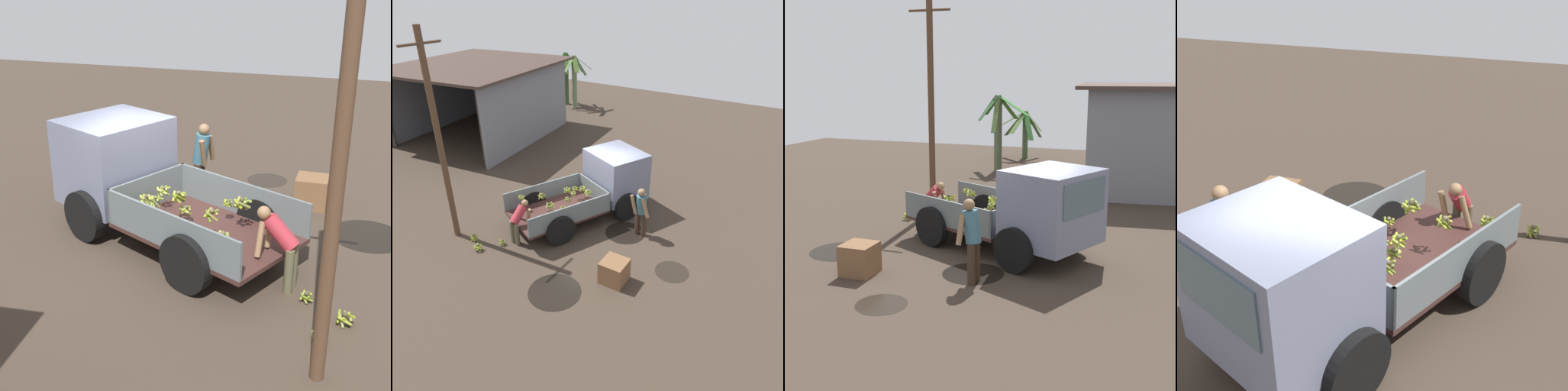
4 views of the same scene
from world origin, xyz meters
TOP-DOWN VIEW (x-y plane):
  - ground at (0.00, 0.00)m, footprint 36.00×36.00m
  - mud_patch_0 at (-3.97, -1.29)m, footprint 1.44×1.44m
  - mud_patch_1 at (-1.52, -3.64)m, footprint 0.97×0.97m
  - mud_patch_2 at (-0.48, -1.60)m, footprint 1.31×1.31m
  - cargo_truck at (0.52, -0.25)m, footprint 5.08×3.67m
  - warehouse_shed at (4.43, 9.41)m, footprint 8.85×7.96m
  - utility_pole at (-3.50, 3.01)m, footprint 1.27×0.18m
  - banana_palm_0 at (10.94, 8.09)m, footprint 2.21×2.14m
  - banana_palm_2 at (11.37, 9.06)m, footprint 1.93×2.33m
  - person_foreground_visitor at (-0.35, -2.05)m, footprint 0.43×0.72m
  - person_worker_loading at (-2.65, 1.05)m, footprint 0.71×0.63m
  - banana_bunch_on_ground_0 at (-3.45, 2.28)m, footprint 0.24×0.24m
  - banana_bunch_on_ground_1 at (-3.15, 1.36)m, footprint 0.21×0.21m
  - banana_bunch_on_ground_2 at (-3.75, 1.79)m, footprint 0.27×0.27m
  - wooden_crate_0 at (-2.73, -2.41)m, footprint 0.68×0.68m

SIDE VIEW (x-z plane):
  - ground at x=0.00m, z-range 0.00..0.00m
  - mud_patch_0 at x=-3.97m, z-range 0.00..0.01m
  - mud_patch_1 at x=-1.52m, z-range 0.00..0.01m
  - mud_patch_2 at x=-0.48m, z-range 0.00..0.01m
  - banana_bunch_on_ground_1 at x=-3.15m, z-range 0.01..0.20m
  - banana_bunch_on_ground_0 at x=-3.45m, z-range 0.01..0.23m
  - banana_bunch_on_ground_2 at x=-3.75m, z-range 0.02..0.24m
  - wooden_crate_0 at x=-2.73m, z-range 0.00..0.66m
  - person_worker_loading at x=-2.65m, z-range 0.11..1.46m
  - person_foreground_visitor at x=-0.35m, z-range 0.10..1.82m
  - cargo_truck at x=0.52m, z-range 0.07..2.20m
  - banana_palm_2 at x=11.37m, z-range 0.07..3.45m
  - banana_palm_0 at x=10.94m, z-range 0.12..3.44m
  - warehouse_shed at x=4.43m, z-range 0.82..4.56m
  - utility_pole at x=-3.50m, z-range 0.08..6.41m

